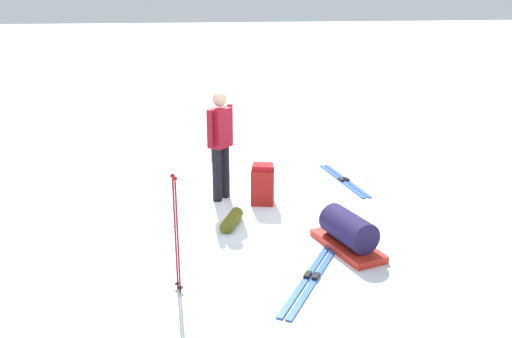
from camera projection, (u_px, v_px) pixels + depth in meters
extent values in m
plane|color=white|center=(256.00, 214.00, 8.37)|extent=(80.00, 80.00, 0.00)
cylinder|color=black|center=(225.00, 171.00, 8.91)|extent=(0.14, 0.14, 0.85)
cylinder|color=black|center=(217.00, 175.00, 8.76)|extent=(0.14, 0.14, 0.85)
cube|color=maroon|center=(220.00, 128.00, 8.60)|extent=(0.40, 0.39, 0.60)
cylinder|color=maroon|center=(230.00, 123.00, 8.78)|extent=(0.09, 0.09, 0.58)
cylinder|color=maroon|center=(210.00, 129.00, 8.41)|extent=(0.09, 0.09, 0.58)
sphere|color=tan|center=(220.00, 99.00, 8.47)|extent=(0.22, 0.22, 0.22)
cube|color=#2253A0|center=(308.00, 276.00, 6.59)|extent=(1.68, 0.99, 0.02)
cube|color=black|center=(308.00, 274.00, 6.59)|extent=(0.15, 0.12, 0.03)
cube|color=#2253A0|center=(316.00, 278.00, 6.56)|extent=(1.68, 0.99, 0.02)
cube|color=black|center=(316.00, 276.00, 6.55)|extent=(0.15, 0.12, 0.03)
cube|color=#2A53AC|center=(346.00, 180.00, 9.76)|extent=(1.72, 0.37, 0.02)
cube|color=black|center=(346.00, 179.00, 9.75)|extent=(0.15, 0.09, 0.03)
cube|color=#2A53AC|center=(341.00, 181.00, 9.73)|extent=(1.72, 0.37, 0.02)
cube|color=black|center=(341.00, 179.00, 9.73)|extent=(0.15, 0.09, 0.03)
cube|color=maroon|center=(263.00, 187.00, 8.68)|extent=(0.35, 0.39, 0.55)
cube|color=#A61015|center=(263.00, 167.00, 8.58)|extent=(0.31, 0.35, 0.08)
cube|color=navy|center=(219.00, 150.00, 10.56)|extent=(0.35, 0.27, 0.53)
cube|color=navy|center=(218.00, 135.00, 10.47)|extent=(0.32, 0.24, 0.08)
cylinder|color=maroon|center=(175.00, 235.00, 6.15)|extent=(0.02, 0.02, 1.30)
sphere|color=#A51919|center=(172.00, 176.00, 5.94)|extent=(0.05, 0.05, 0.05)
cylinder|color=black|center=(178.00, 283.00, 6.34)|extent=(0.07, 0.07, 0.01)
cylinder|color=maroon|center=(178.00, 239.00, 6.07)|extent=(0.02, 0.02, 1.30)
sphere|color=#A51919|center=(175.00, 179.00, 5.86)|extent=(0.05, 0.05, 0.05)
cylinder|color=black|center=(180.00, 287.00, 6.26)|extent=(0.07, 0.07, 0.01)
cube|color=red|center=(348.00, 246.00, 7.28)|extent=(1.20, 0.78, 0.09)
cylinder|color=#211B45|center=(349.00, 228.00, 7.20)|extent=(0.86, 0.63, 0.40)
cylinder|color=#565817|center=(232.00, 220.00, 7.94)|extent=(0.58, 0.37, 0.18)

